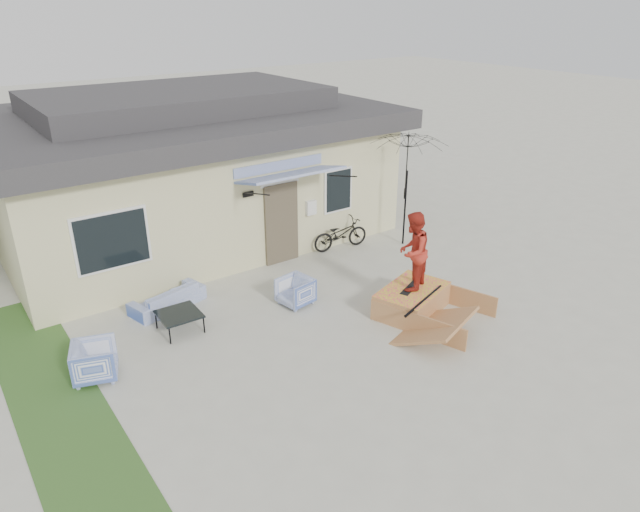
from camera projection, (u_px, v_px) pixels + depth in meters
ground at (361, 351)px, 11.22m from camera, size 90.00×90.00×0.00m
grass_strip at (54, 397)px, 9.94m from camera, size 1.40×8.00×0.01m
house at (184, 165)px, 16.36m from camera, size 10.80×8.49×4.10m
loveseat at (167, 294)px, 12.68m from camera, size 1.74×0.88×0.65m
armchair_left at (95, 359)px, 10.30m from camera, size 0.90×0.93×0.77m
armchair_right at (295, 290)px, 12.82m from camera, size 0.74×0.78×0.70m
coffee_table at (180, 322)px, 11.85m from camera, size 0.84×0.84×0.40m
bicycle at (340, 231)px, 15.63m from camera, size 1.68×0.77×1.03m
patio_umbrella at (406, 183)px, 15.43m from camera, size 2.50×2.40×2.20m
skate_ramp at (412, 300)px, 12.56m from camera, size 2.21×2.55×0.54m
skateboard at (410, 288)px, 12.47m from camera, size 0.76×0.47×0.05m
skater at (413, 250)px, 12.11m from camera, size 1.05×0.97×1.72m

